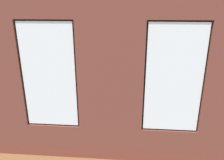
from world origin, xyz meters
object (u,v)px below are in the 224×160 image
Objects in this scene: remote_black at (89,93)px; potted_plant_near_tv at (14,108)px; table_plant_small at (113,88)px; couch_by_window at (120,127)px; cup_ceramic at (105,93)px; potted_plant_by_left_couch at (186,86)px; couch_left at (212,105)px; tv_flatscreen at (12,81)px; potted_plant_between_couches at (184,121)px; potted_plant_corner_near_left at (196,69)px; remote_silver at (102,92)px; media_console at (15,102)px; potted_plant_beside_window_right at (15,115)px; coffee_table at (102,94)px; potted_plant_mid_room_small at (155,91)px; candle_jar at (97,89)px.

potted_plant_near_tv is (1.65, 1.35, 0.11)m from remote_black.
table_plant_small reaches higher than remote_black.
cup_ceramic is at bearing -71.55° from couch_by_window.
couch_left is at bearing 105.87° from potted_plant_by_left_couch.
potted_plant_between_couches is (-4.66, 1.21, -0.42)m from tv_flatscreen.
potted_plant_corner_near_left is at bearing -126.20° from couch_by_window.
remote_silver is (0.34, 0.13, -0.11)m from table_plant_small.
media_console is at bearing -91.89° from couch_left.
potted_plant_beside_window_right is (-0.77, 1.35, -0.36)m from tv_flatscreen.
cup_ceramic is (-0.09, 0.11, 0.11)m from coffee_table.
potted_plant_beside_window_right reaches higher than media_console.
potted_plant_beside_window_right reaches higher than potted_plant_near_tv.
potted_plant_between_couches is at bearing 165.47° from media_console.
table_plant_small is 0.76m from remote_black.
couch_by_window is at bearing 66.05° from potted_plant_mid_room_small.
remote_silver is (-0.15, 0.09, -0.05)m from candle_jar.
table_plant_small reaches higher than coffee_table.
couch_by_window is 1.65× the size of coffee_table.
tv_flatscreen reaches higher than potted_plant_by_left_couch.
couch_left is 1.73m from potted_plant_between_couches.
couch_by_window is 2.67m from potted_plant_near_tv.
potted_plant_between_couches reaches higher than remote_black.
potted_plant_near_tv is at bearing 32.55° from potted_plant_corner_near_left.
couch_by_window is 16.13× the size of candle_jar.
couch_by_window is 1.75× the size of potted_plant_between_couches.
table_plant_small reaches higher than potted_plant_mid_room_small.
potted_plant_mid_room_small reaches higher than remote_black.
couch_left is at bearing 127.99° from remote_black.
couch_left is 11.55× the size of remote_silver.
remote_black is at bearing 19.21° from potted_plant_mid_room_small.
candle_jar is 0.74× the size of remote_black.
potted_plant_between_couches is (-2.09, 1.68, 0.12)m from coffee_table.
cup_ceramic is 1.73m from potted_plant_mid_room_small.
media_console reaches higher than potted_plant_mid_room_small.
media_console is 0.94× the size of potted_plant_corner_near_left.
media_console is 1.95× the size of potted_plant_by_left_couch.
remote_black is at bearing -140.71° from potted_plant_near_tv.
coffee_table is 2.97m from potted_plant_by_left_couch.
potted_plant_by_left_couch is (-5.33, -1.54, -0.56)m from tv_flatscreen.
potted_plant_between_couches is at bearing 100.68° from potted_plant_mid_room_small.
couch_by_window reaches higher than remote_silver.
couch_by_window is 1.90m from remote_black.
cup_ceramic is at bearing 44.92° from table_plant_small.
remote_silver is at bearing -172.87° from coffee_table.
coffee_table is (0.63, -1.73, 0.07)m from couch_by_window.
potted_plant_mid_room_small is at bearing -87.97° from remote_silver.
potted_plant_beside_window_right reaches higher than coffee_table.
candle_jar reaches higher than coffee_table.
couch_left is at bearing -178.68° from tv_flatscreen.
remote_silver reaches higher than coffee_table.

